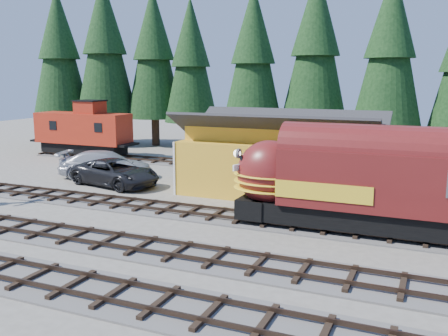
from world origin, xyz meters
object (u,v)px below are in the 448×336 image
at_px(caboose, 83,131).
at_px(pickup_truck_a, 115,172).
at_px(depot, 280,148).
at_px(pickup_truck_b, 106,165).
at_px(locomotive, 374,187).

bearing_deg(caboose, pickup_truck_a, -42.77).
xyz_separation_m(depot, pickup_truck_b, (-13.33, -0.25, -1.96)).
relative_size(locomotive, pickup_truck_a, 2.19).
bearing_deg(depot, pickup_truck_b, -178.95).
xyz_separation_m(depot, caboose, (-21.58, 7.50, -0.52)).
bearing_deg(pickup_truck_b, pickup_truck_a, -147.90).
relative_size(locomotive, pickup_truck_b, 2.11).
height_order(caboose, pickup_truck_b, caboose).
bearing_deg(depot, pickup_truck_a, -168.83).
xyz_separation_m(pickup_truck_a, pickup_truck_b, (-2.23, 1.95, 0.08)).
xyz_separation_m(locomotive, caboose, (-28.16, 14.00, 0.10)).
bearing_deg(pickup_truck_a, locomotive, -91.23).
bearing_deg(depot, caboose, 160.83).
relative_size(caboose, pickup_truck_a, 1.42).
bearing_deg(locomotive, depot, 135.38).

